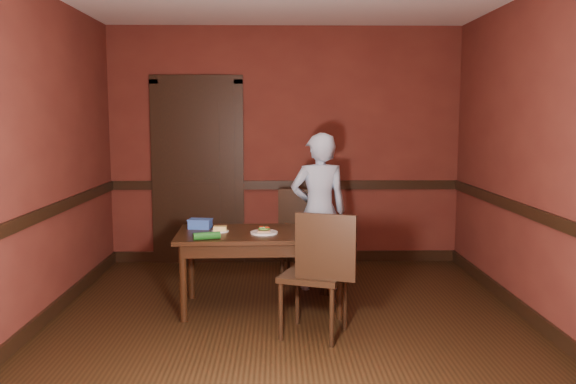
{
  "coord_description": "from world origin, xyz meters",
  "views": [
    {
      "loc": [
        -0.1,
        -4.74,
        1.68
      ],
      "look_at": [
        0.0,
        0.35,
        1.05
      ],
      "focal_mm": 38.0,
      "sensor_mm": 36.0,
      "label": 1
    }
  ],
  "objects_px": {
    "sauce_jar": "(301,228)",
    "person": "(319,212)",
    "chair_far": "(305,240)",
    "cheese_saucer": "(220,229)",
    "dining_table": "(262,270)",
    "sandwich_plate": "(264,232)",
    "food_tub": "(200,224)",
    "chair_near": "(314,273)"
  },
  "relations": [
    {
      "from": "dining_table",
      "to": "food_tub",
      "type": "height_order",
      "value": "food_tub"
    },
    {
      "from": "chair_far",
      "to": "sandwich_plate",
      "type": "height_order",
      "value": "chair_far"
    },
    {
      "from": "person",
      "to": "cheese_saucer",
      "type": "relative_size",
      "value": 10.1
    },
    {
      "from": "dining_table",
      "to": "chair_near",
      "type": "bearing_deg",
      "value": -60.68
    },
    {
      "from": "person",
      "to": "sauce_jar",
      "type": "xyz_separation_m",
      "value": [
        -0.21,
        -0.69,
        -0.03
      ]
    },
    {
      "from": "sauce_jar",
      "to": "dining_table",
      "type": "bearing_deg",
      "value": 167.5
    },
    {
      "from": "sandwich_plate",
      "to": "cheese_saucer",
      "type": "bearing_deg",
      "value": 166.67
    },
    {
      "from": "food_tub",
      "to": "person",
      "type": "bearing_deg",
      "value": 31.29
    },
    {
      "from": "dining_table",
      "to": "cheese_saucer",
      "type": "relative_size",
      "value": 9.63
    },
    {
      "from": "person",
      "to": "sandwich_plate",
      "type": "relative_size",
      "value": 6.48
    },
    {
      "from": "dining_table",
      "to": "person",
      "type": "height_order",
      "value": "person"
    },
    {
      "from": "sauce_jar",
      "to": "cheese_saucer",
      "type": "height_order",
      "value": "sauce_jar"
    },
    {
      "from": "dining_table",
      "to": "cheese_saucer",
      "type": "height_order",
      "value": "cheese_saucer"
    },
    {
      "from": "cheese_saucer",
      "to": "food_tub",
      "type": "height_order",
      "value": "food_tub"
    },
    {
      "from": "sauce_jar",
      "to": "person",
      "type": "bearing_deg",
      "value": 73.27
    },
    {
      "from": "sandwich_plate",
      "to": "cheese_saucer",
      "type": "height_order",
      "value": "sandwich_plate"
    },
    {
      "from": "chair_near",
      "to": "sauce_jar",
      "type": "xyz_separation_m",
      "value": [
        -0.08,
        0.61,
        0.24
      ]
    },
    {
      "from": "dining_table",
      "to": "food_tub",
      "type": "relative_size",
      "value": 6.52
    },
    {
      "from": "dining_table",
      "to": "cheese_saucer",
      "type": "xyz_separation_m",
      "value": [
        -0.36,
        0.01,
        0.36
      ]
    },
    {
      "from": "dining_table",
      "to": "food_tub",
      "type": "xyz_separation_m",
      "value": [
        -0.56,
        0.17,
        0.39
      ]
    },
    {
      "from": "cheese_saucer",
      "to": "dining_table",
      "type": "bearing_deg",
      "value": -1.76
    },
    {
      "from": "food_tub",
      "to": "cheese_saucer",
      "type": "bearing_deg",
      "value": -29.59
    },
    {
      "from": "sauce_jar",
      "to": "chair_far",
      "type": "bearing_deg",
      "value": 84.16
    },
    {
      "from": "sandwich_plate",
      "to": "person",
      "type": "bearing_deg",
      "value": 53.0
    },
    {
      "from": "chair_near",
      "to": "cheese_saucer",
      "type": "xyz_separation_m",
      "value": [
        -0.78,
        0.69,
        0.21
      ]
    },
    {
      "from": "chair_near",
      "to": "person",
      "type": "distance_m",
      "value": 1.33
    },
    {
      "from": "chair_near",
      "to": "sauce_jar",
      "type": "bearing_deg",
      "value": -62.45
    },
    {
      "from": "dining_table",
      "to": "chair_far",
      "type": "distance_m",
      "value": 0.74
    },
    {
      "from": "sandwich_plate",
      "to": "food_tub",
      "type": "distance_m",
      "value": 0.63
    },
    {
      "from": "person",
      "to": "food_tub",
      "type": "xyz_separation_m",
      "value": [
        -1.1,
        -0.44,
        -0.04
      ]
    },
    {
      "from": "dining_table",
      "to": "chair_near",
      "type": "height_order",
      "value": "chair_near"
    },
    {
      "from": "sandwich_plate",
      "to": "cheese_saucer",
      "type": "xyz_separation_m",
      "value": [
        -0.39,
        0.09,
        0.0
      ]
    },
    {
      "from": "cheese_saucer",
      "to": "person",
      "type": "bearing_deg",
      "value": 33.49
    },
    {
      "from": "chair_far",
      "to": "cheese_saucer",
      "type": "xyz_separation_m",
      "value": [
        -0.77,
        -0.59,
        0.22
      ]
    },
    {
      "from": "sauce_jar",
      "to": "food_tub",
      "type": "bearing_deg",
      "value": 164.89
    },
    {
      "from": "chair_far",
      "to": "cheese_saucer",
      "type": "relative_size",
      "value": 6.35
    },
    {
      "from": "chair_far",
      "to": "sauce_jar",
      "type": "xyz_separation_m",
      "value": [
        -0.07,
        -0.68,
        0.25
      ]
    },
    {
      "from": "dining_table",
      "to": "person",
      "type": "distance_m",
      "value": 0.92
    },
    {
      "from": "chair_far",
      "to": "person",
      "type": "relative_size",
      "value": 0.63
    },
    {
      "from": "sandwich_plate",
      "to": "food_tub",
      "type": "relative_size",
      "value": 1.06
    },
    {
      "from": "sandwich_plate",
      "to": "sauce_jar",
      "type": "distance_m",
      "value": 0.32
    },
    {
      "from": "dining_table",
      "to": "sandwich_plate",
      "type": "height_order",
      "value": "sandwich_plate"
    }
  ]
}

